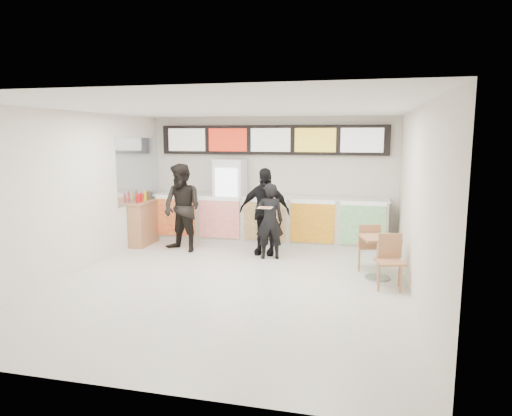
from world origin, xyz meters
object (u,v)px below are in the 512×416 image
(customer_main, at_px, (270,221))
(condiment_ledge, at_px, (143,223))
(customer_left, at_px, (182,208))
(cafe_table, at_px, (379,250))
(service_counter, at_px, (268,220))
(customer_mid, at_px, (264,211))
(drinks_fridge, at_px, (230,200))

(customer_main, distance_m, condiment_ledge, 3.19)
(customer_main, relative_size, condiment_ledge, 1.30)
(customer_left, xyz_separation_m, cafe_table, (4.19, -1.06, -0.44))
(service_counter, height_order, cafe_table, service_counter)
(customer_left, xyz_separation_m, condiment_ledge, (-1.13, 0.35, -0.45))
(customer_main, height_order, condiment_ledge, customer_main)
(customer_main, relative_size, customer_mid, 0.85)
(customer_left, bearing_deg, condiment_ledge, -177.38)
(customer_main, height_order, cafe_table, customer_main)
(drinks_fridge, bearing_deg, customer_left, -122.33)
(customer_main, bearing_deg, customer_mid, -78.78)
(cafe_table, bearing_deg, condiment_ledge, 148.18)
(condiment_ledge, bearing_deg, service_counter, 16.35)
(drinks_fridge, bearing_deg, cafe_table, -33.23)
(customer_mid, distance_m, cafe_table, 2.70)
(drinks_fridge, xyz_separation_m, customer_mid, (1.06, -1.01, -0.06))
(service_counter, distance_m, drinks_fridge, 1.03)
(drinks_fridge, xyz_separation_m, condiment_ledge, (-1.89, -0.84, -0.47))
(customer_left, bearing_deg, cafe_table, 5.58)
(service_counter, xyz_separation_m, condiment_ledge, (-2.82, -0.83, -0.05))
(customer_mid, xyz_separation_m, condiment_ledge, (-2.95, 0.17, -0.41))
(customer_mid, height_order, condiment_ledge, customer_mid)
(cafe_table, height_order, condiment_ledge, condiment_ledge)
(drinks_fridge, bearing_deg, customer_mid, -43.57)
(condiment_ledge, bearing_deg, customer_left, -17.14)
(customer_main, relative_size, customer_left, 0.82)
(condiment_ledge, bearing_deg, cafe_table, -14.81)
(service_counter, height_order, customer_mid, customer_mid)
(customer_main, distance_m, cafe_table, 2.37)
(customer_left, height_order, customer_mid, customer_left)
(customer_main, xyz_separation_m, customer_left, (-2.01, 0.17, 0.18))
(customer_mid, relative_size, cafe_table, 1.16)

